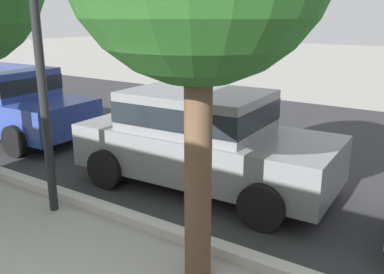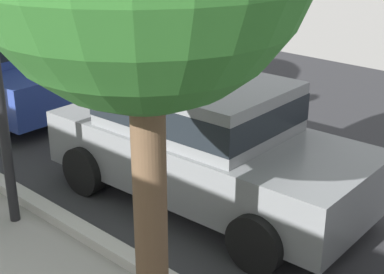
# 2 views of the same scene
# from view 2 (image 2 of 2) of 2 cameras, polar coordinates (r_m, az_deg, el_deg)

# --- Properties ---
(street_surface) EXTENTS (60.00, 9.00, 0.01)m
(street_surface) POSITION_cam_2_polar(r_m,az_deg,el_deg) (9.18, 18.20, -1.29)
(street_surface) COLOR #2D2D30
(street_surface) RESTS_ON ground
(parked_car_grey) EXTENTS (4.18, 2.07, 1.56)m
(parked_car_grey) POSITION_cam_2_polar(r_m,az_deg,el_deg) (6.95, 1.15, -0.10)
(parked_car_grey) COLOR slate
(parked_car_grey) RESTS_ON ground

